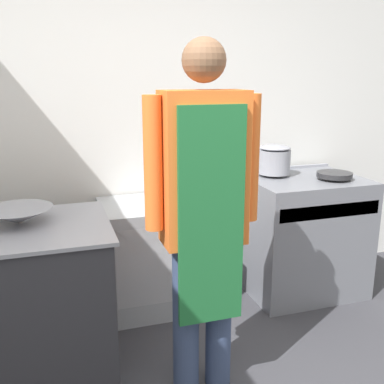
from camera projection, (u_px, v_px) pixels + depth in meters
wall_back at (144, 120)px, 3.39m from camera, size 8.00×0.05×2.70m
prep_counter at (4, 309)px, 2.41m from camera, size 1.16×0.76×0.91m
stove at (301, 234)px, 3.55m from camera, size 0.87×0.73×0.94m
fridge_unit at (151, 255)px, 3.29m from camera, size 0.69×0.59×0.79m
person_cook at (204, 205)px, 2.24m from camera, size 0.59×0.24×1.85m
mixing_bowl at (18, 216)px, 2.39m from camera, size 0.37×0.37×0.08m
stock_pot at (274, 159)px, 3.46m from camera, size 0.25×0.25×0.22m
saute_pan at (334, 175)px, 3.36m from camera, size 0.26×0.26×0.04m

